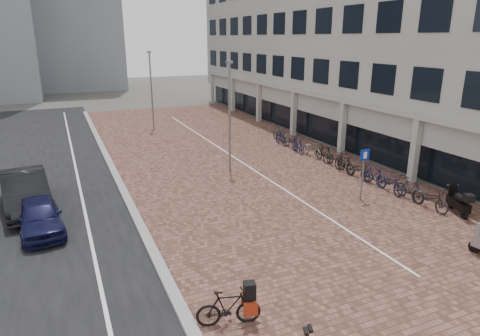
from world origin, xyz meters
name	(u,v)px	position (x,y,z in m)	size (l,w,h in m)	color
ground	(308,249)	(0.00, 0.00, 0.00)	(140.00, 140.00, 0.00)	#474442
plaza_brick	(231,158)	(2.00, 12.00, 0.01)	(14.50, 42.00, 0.04)	brown
street_asphalt	(37,181)	(-9.00, 12.00, 0.01)	(8.00, 50.00, 0.03)	black
curb	(113,171)	(-5.10, 12.00, 0.07)	(0.35, 42.00, 0.14)	gray
lane_line	(77,176)	(-7.00, 12.00, 0.02)	(0.12, 44.00, 0.00)	white
parking_line	(234,157)	(2.20, 12.00, 0.04)	(0.10, 30.00, 0.00)	white
office_building	(345,20)	(12.97, 16.00, 8.44)	(8.40, 40.00, 15.00)	#A4A49F
car_navy	(40,216)	(-8.67, 5.33, 0.65)	(1.53, 3.80, 1.30)	#0E1034
car_dark	(25,191)	(-9.25, 7.99, 0.83)	(1.76, 5.05, 1.66)	black
hero_bike	(228,307)	(-4.12, -2.69, 0.53)	(1.77, 0.90, 1.20)	black
shoes	(308,331)	(-2.37, -3.79, 0.05)	(0.36, 0.30, 0.09)	black
scooter_mid	(459,201)	(7.50, 0.12, 0.57)	(0.51, 1.65, 1.13)	black
parking_sign	(364,167)	(4.77, 3.02, 1.62)	(0.51, 0.10, 2.42)	slate
lamp_near	(229,119)	(0.91, 9.50, 2.98)	(0.12, 0.12, 5.96)	slate
lamp_far	(152,92)	(-0.52, 22.44, 3.05)	(0.12, 0.12, 6.10)	gray
bike_row	(334,158)	(6.73, 7.90, 0.52)	(1.26, 15.81, 1.05)	black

